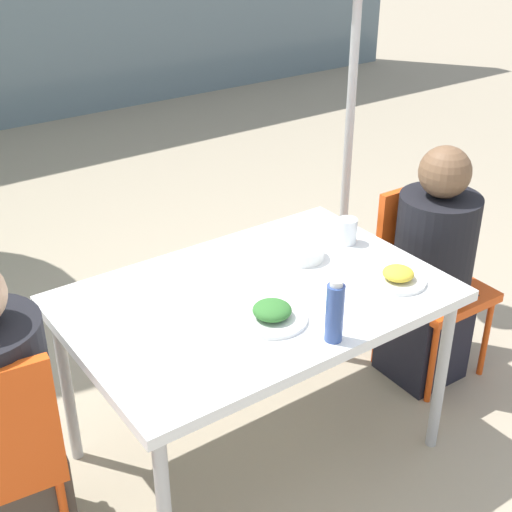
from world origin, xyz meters
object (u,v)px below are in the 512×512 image
(chair_right, at_px, (425,268))
(salad_bowl, at_px, (303,252))
(person_right, at_px, (431,275))
(bottle, at_px, (335,312))
(drinking_cup, at_px, (347,231))
(person_left, at_px, (0,429))

(chair_right, xyz_separation_m, salad_bowl, (-0.66, 0.05, 0.26))
(person_right, height_order, bottle, person_right)
(person_right, bearing_deg, drinking_cup, -17.36)
(bottle, relative_size, salad_bowl, 1.29)
(person_left, relative_size, drinking_cup, 10.69)
(person_left, xyz_separation_m, drinking_cup, (1.43, 0.01, 0.27))
(bottle, xyz_separation_m, salad_bowl, (0.26, 0.48, -0.08))
(person_left, bearing_deg, bottle, -20.07)
(chair_right, height_order, drinking_cup, chair_right)
(person_right, relative_size, salad_bowl, 6.52)
(chair_right, distance_m, salad_bowl, 0.71)
(drinking_cup, bearing_deg, chair_right, -6.40)
(person_right, distance_m, bottle, 0.99)
(person_left, bearing_deg, salad_bowl, 6.81)
(chair_right, height_order, bottle, bottle)
(chair_right, relative_size, person_right, 0.78)
(chair_right, relative_size, drinking_cup, 8.33)
(salad_bowl, bearing_deg, person_right, -11.93)
(chair_right, bearing_deg, bottle, 26.18)
(chair_right, bearing_deg, drinking_cup, -5.32)
(person_left, height_order, bottle, person_left)
(person_left, xyz_separation_m, chair_right, (1.86, -0.03, -0.01))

